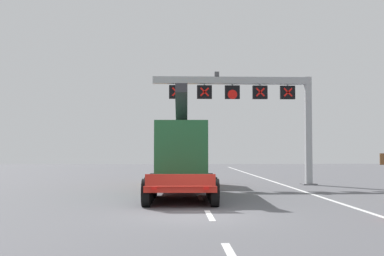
# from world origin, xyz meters

# --- Properties ---
(ground) EXTENTS (112.00, 112.00, 0.00)m
(ground) POSITION_xyz_m (0.00, 0.00, 0.00)
(ground) COLOR #5B5B60
(lane_markings) EXTENTS (0.20, 69.19, 0.01)m
(lane_markings) POSITION_xyz_m (0.47, 27.30, 0.01)
(lane_markings) COLOR silver
(lane_markings) RESTS_ON ground
(edge_line_right) EXTENTS (0.20, 63.00, 0.01)m
(edge_line_right) POSITION_xyz_m (6.20, 12.00, 0.01)
(edge_line_right) COLOR silver
(edge_line_right) RESTS_ON ground
(overhead_lane_gantry) EXTENTS (10.39, 0.90, 7.18)m
(overhead_lane_gantry) POSITION_xyz_m (4.34, 13.73, 5.52)
(overhead_lane_gantry) COLOR #9EA0A5
(overhead_lane_gantry) RESTS_ON ground
(heavy_haul_truck_red) EXTENTS (3.33, 14.12, 5.30)m
(heavy_haul_truck_red) POSITION_xyz_m (-0.29, 9.94, 1.99)
(heavy_haul_truck_red) COLOR red
(heavy_haul_truck_red) RESTS_ON ground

